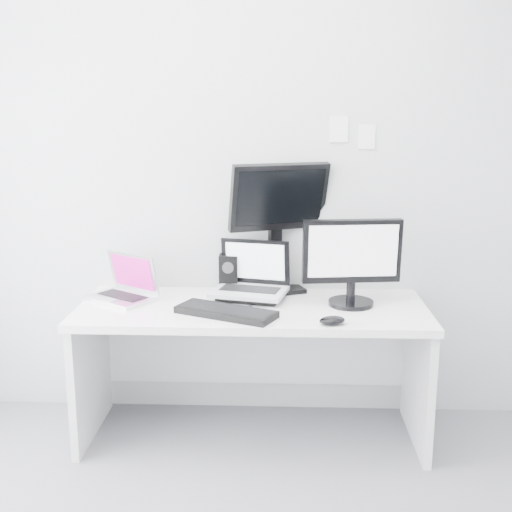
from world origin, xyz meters
The scene contains 11 objects.
back_wall centered at (0.00, 1.60, 1.35)m, with size 3.60×3.60×0.00m, color silver.
desk centered at (0.00, 1.25, 0.36)m, with size 1.80×0.70×0.73m, color white.
macbook centered at (-0.71, 1.33, 0.86)m, with size 0.34×0.26×0.26m, color silver.
speaker centered at (-0.14, 1.54, 0.83)m, with size 0.10×0.10×0.21m, color black.
dell_laptop centered at (-0.02, 1.37, 0.89)m, with size 0.38×0.30×0.32m, color silver.
rear_monitor centered at (0.12, 1.53, 1.10)m, with size 0.54×0.20×0.74m, color black.
samsung_monitor centered at (0.51, 1.29, 0.96)m, with size 0.51×0.23×0.47m, color black.
keyboard centered at (-0.12, 1.09, 0.75)m, with size 0.50×0.18×0.03m, color black.
mouse centered at (0.39, 0.97, 0.75)m, with size 0.13×0.08×0.04m, color black.
wall_note_0 centered at (0.45, 1.59, 1.62)m, with size 0.10×0.00×0.14m, color white.
wall_note_1 centered at (0.60, 1.59, 1.58)m, with size 0.09×0.00×0.13m, color white.
Camera 1 is at (0.15, -1.94, 1.72)m, focal length 45.33 mm.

